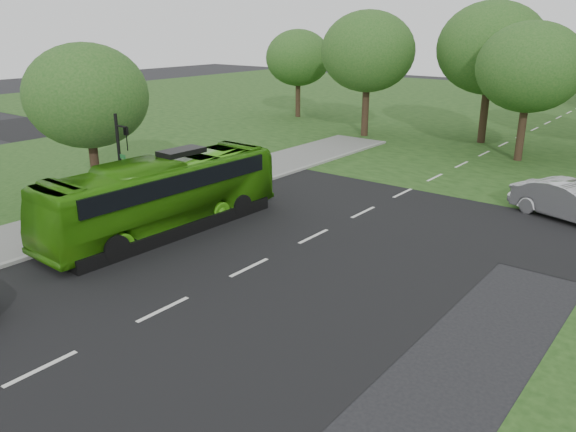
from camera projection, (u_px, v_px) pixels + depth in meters
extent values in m
plane|color=black|center=(210.00, 287.00, 18.83)|extent=(160.00, 160.00, 0.00)
cube|color=black|center=(449.00, 171.00, 33.74)|extent=(14.00, 120.00, 0.01)
cube|color=black|center=(403.00, 193.00, 29.26)|extent=(80.00, 12.00, 0.01)
cube|color=silver|center=(411.00, 189.00, 30.00)|extent=(0.15, 90.00, 0.01)
cube|color=#1F4216|center=(556.00, 119.00, 52.37)|extent=(120.00, 60.00, 0.01)
cube|color=#1F4216|center=(37.00, 169.00, 34.20)|extent=(18.00, 60.00, 0.01)
cylinder|color=black|center=(365.00, 113.00, 43.88)|extent=(0.54, 0.54, 3.58)
ellipsoid|color=#1E511B|center=(368.00, 51.00, 42.38)|extent=(7.10, 7.10, 6.04)
cylinder|color=black|center=(484.00, 118.00, 41.25)|extent=(0.56, 0.56, 3.71)
ellipsoid|color=#1E511B|center=(491.00, 48.00, 39.66)|extent=(7.63, 7.63, 6.49)
cylinder|color=black|center=(521.00, 135.00, 35.84)|extent=(0.49, 0.49, 3.27)
ellipsoid|color=#1E511B|center=(530.00, 67.00, 34.47)|extent=(6.49, 6.49, 5.52)
cylinder|color=black|center=(298.00, 101.00, 52.99)|extent=(0.46, 0.46, 3.05)
ellipsoid|color=#1E511B|center=(298.00, 58.00, 51.72)|extent=(5.98, 5.98, 5.08)
cylinder|color=black|center=(96.00, 173.00, 27.53)|extent=(0.43, 0.43, 2.89)
ellipsoid|color=#1E511B|center=(87.00, 96.00, 26.32)|extent=(5.73, 5.73, 4.87)
imported|color=#398D10|center=(163.00, 195.00, 23.61)|extent=(2.92, 11.24, 3.11)
imported|color=silver|center=(570.00, 201.00, 25.10)|extent=(5.48, 3.26, 1.71)
cylinder|color=black|center=(121.00, 172.00, 23.72)|extent=(0.14, 0.14, 4.91)
cylinder|color=black|center=(121.00, 126.00, 22.88)|extent=(0.69, 0.08, 0.08)
imported|color=black|center=(126.00, 139.00, 22.90)|extent=(0.20, 0.23, 0.98)
cube|color=#195926|center=(122.00, 156.00, 23.41)|extent=(0.49, 0.04, 0.18)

